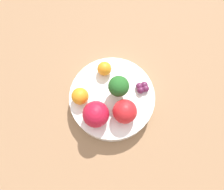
% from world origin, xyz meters
% --- Properties ---
extents(ground_plane, '(6.00, 6.00, 0.00)m').
position_xyz_m(ground_plane, '(0.00, 0.00, 0.00)').
color(ground_plane, gray).
extents(table_surface, '(1.20, 1.20, 0.02)m').
position_xyz_m(table_surface, '(0.00, 0.00, 0.01)').
color(table_surface, '#936D4C').
rests_on(table_surface, ground_plane).
extents(bowl, '(0.21, 0.21, 0.04)m').
position_xyz_m(bowl, '(0.00, 0.00, 0.04)').
color(bowl, white).
rests_on(bowl, table_surface).
extents(broccoli, '(0.05, 0.05, 0.07)m').
position_xyz_m(broccoli, '(-0.02, 0.01, 0.10)').
color(broccoli, '#8CB76B').
rests_on(broccoli, bowl).
extents(apple_red, '(0.06, 0.06, 0.06)m').
position_xyz_m(apple_red, '(0.02, 0.05, 0.09)').
color(apple_red, red).
rests_on(apple_red, bowl).
extents(apple_green, '(0.06, 0.06, 0.06)m').
position_xyz_m(apple_green, '(0.06, 0.00, 0.09)').
color(apple_green, '#B7142D').
rests_on(apple_green, bowl).
extents(orange_front, '(0.04, 0.04, 0.04)m').
position_xyz_m(orange_front, '(0.05, -0.06, 0.08)').
color(orange_front, orange).
rests_on(orange_front, bowl).
extents(orange_back, '(0.03, 0.03, 0.03)m').
position_xyz_m(orange_back, '(-0.04, -0.05, 0.08)').
color(orange_back, orange).
rests_on(orange_back, bowl).
extents(grape_cluster, '(0.03, 0.03, 0.02)m').
position_xyz_m(grape_cluster, '(-0.06, 0.05, 0.07)').
color(grape_cluster, '#5B1E42').
rests_on(grape_cluster, bowl).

